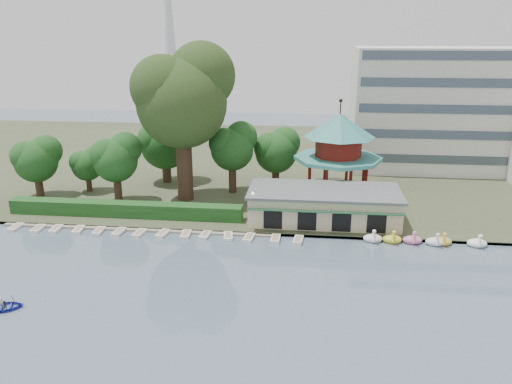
# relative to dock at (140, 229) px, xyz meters

# --- Properties ---
(ground_plane) EXTENTS (220.00, 220.00, 0.00)m
(ground_plane) POSITION_rel_dock_xyz_m (12.00, -17.20, -0.12)
(ground_plane) COLOR slate
(ground_plane) RESTS_ON ground
(shore) EXTENTS (220.00, 70.00, 0.40)m
(shore) POSITION_rel_dock_xyz_m (12.00, 34.80, 0.08)
(shore) COLOR #424930
(shore) RESTS_ON ground
(embankment) EXTENTS (220.00, 0.60, 0.30)m
(embankment) POSITION_rel_dock_xyz_m (12.00, 0.10, 0.03)
(embankment) COLOR gray
(embankment) RESTS_ON ground
(dock) EXTENTS (34.00, 1.60, 0.24)m
(dock) POSITION_rel_dock_xyz_m (0.00, 0.00, 0.00)
(dock) COLOR gray
(dock) RESTS_ON ground
(boathouse) EXTENTS (18.60, 9.39, 3.90)m
(boathouse) POSITION_rel_dock_xyz_m (22.00, 4.77, 2.25)
(boathouse) COLOR beige
(boathouse) RESTS_ON shore
(pavilion) EXTENTS (12.40, 12.40, 13.50)m
(pavilion) POSITION_rel_dock_xyz_m (24.00, 14.80, 7.36)
(pavilion) COLOR beige
(pavilion) RESTS_ON shore
(office_building) EXTENTS (38.00, 18.00, 20.00)m
(office_building) POSITION_rel_dock_xyz_m (44.67, 31.80, 9.61)
(office_building) COLOR silver
(office_building) RESTS_ON shore
(hedge) EXTENTS (30.00, 2.00, 1.80)m
(hedge) POSITION_rel_dock_xyz_m (-3.00, 3.30, 1.18)
(hedge) COLOR #1F4E1D
(hedge) RESTS_ON shore
(lamp_post) EXTENTS (0.36, 0.36, 4.28)m
(lamp_post) POSITION_rel_dock_xyz_m (13.50, 1.80, 3.22)
(lamp_post) COLOR black
(lamp_post) RESTS_ON shore
(big_tree) EXTENTS (13.26, 12.36, 21.33)m
(big_tree) POSITION_rel_dock_xyz_m (3.16, 10.99, 14.74)
(big_tree) COLOR #3A281C
(big_tree) RESTS_ON shore
(small_trees) EXTENTS (39.73, 16.93, 10.30)m
(small_trees) POSITION_rel_dock_xyz_m (-0.77, 15.04, 6.34)
(small_trees) COLOR #3A281C
(small_trees) RESTS_ON shore
(swan_boats) EXTENTS (13.53, 2.06, 1.92)m
(swan_boats) POSITION_rel_dock_xyz_m (32.92, -0.62, 0.28)
(swan_boats) COLOR white
(swan_boats) RESTS_ON ground
(moored_rowboats) EXTENTS (35.32, 2.75, 0.36)m
(moored_rowboats) POSITION_rel_dock_xyz_m (1.93, -1.42, 0.06)
(moored_rowboats) COLOR white
(moored_rowboats) RESTS_ON ground
(rowboat_with_passengers) EXTENTS (5.43, 4.72, 2.01)m
(rowboat_with_passengers) POSITION_rel_dock_xyz_m (-5.59, -18.95, 0.35)
(rowboat_with_passengers) COLOR #2530A9
(rowboat_with_passengers) RESTS_ON ground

